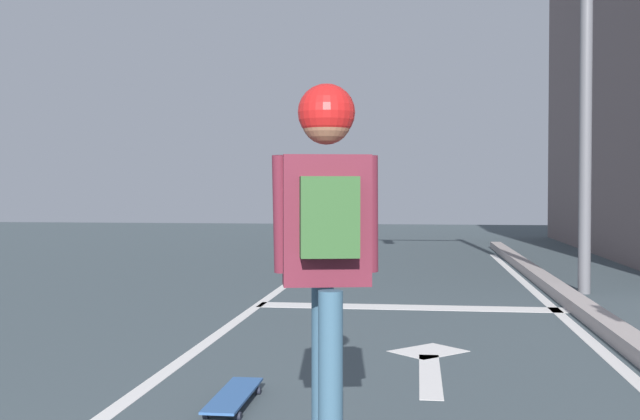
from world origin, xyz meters
TOP-DOWN VIEW (x-y plane):
  - lane_line_center at (-0.04, 6.00)m, footprint 0.12×20.00m
  - lane_line_curbside at (3.38, 6.00)m, footprint 0.12×20.00m
  - stop_bar at (1.75, 8.44)m, footprint 3.58×0.40m
  - lane_arrow_stem at (1.92, 5.14)m, footprint 0.16×1.40m
  - lane_arrow_head at (1.92, 5.99)m, footprint 0.71×0.71m
  - curb_strip at (3.63, 6.00)m, footprint 0.24×24.00m
  - skater at (1.41, 2.92)m, footprint 0.48×0.65m
  - spare_skateboard at (0.67, 4.16)m, footprint 0.23×0.86m
  - traffic_signal_mast at (3.17, 9.93)m, footprint 4.09×0.34m

SIDE VIEW (x-z plane):
  - lane_line_center at x=-0.04m, z-range 0.00..0.01m
  - lane_line_curbside at x=3.38m, z-range 0.00..0.01m
  - stop_bar at x=1.75m, z-range 0.00..0.01m
  - lane_arrow_stem at x=1.92m, z-range 0.00..0.01m
  - lane_arrow_head at x=1.92m, z-range 0.00..0.01m
  - spare_skateboard at x=0.67m, z-range 0.03..0.11m
  - curb_strip at x=3.63m, z-range 0.00..0.14m
  - skater at x=1.41m, z-range 0.33..2.12m
  - traffic_signal_mast at x=3.17m, z-range 0.99..6.51m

